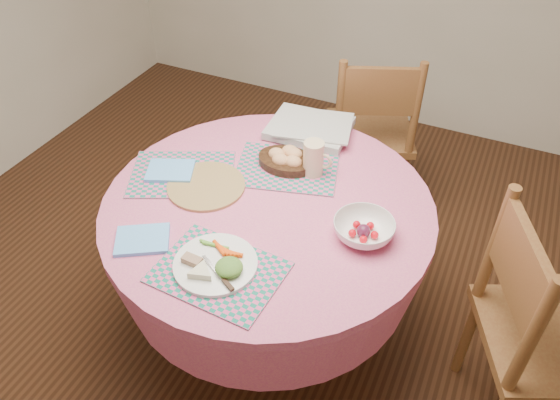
{
  "coord_description": "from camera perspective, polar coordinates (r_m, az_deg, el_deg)",
  "views": [
    {
      "loc": [
        0.69,
        -1.37,
        2.07
      ],
      "look_at": [
        0.05,
        0.0,
        0.78
      ],
      "focal_mm": 35.0,
      "sensor_mm": 36.0,
      "label": 1
    }
  ],
  "objects": [
    {
      "name": "ground",
      "position": [
        2.58,
        -1.04,
        -13.0
      ],
      "size": [
        4.0,
        4.0,
        0.0
      ],
      "primitive_type": "plane",
      "color": "#331C0F",
      "rests_on": "ground"
    },
    {
      "name": "dining_table",
      "position": [
        2.16,
        -1.21,
        -4.18
      ],
      "size": [
        1.24,
        1.24,
        0.75
      ],
      "color": "#DC6688",
      "rests_on": "ground"
    },
    {
      "name": "chair_right",
      "position": [
        2.1,
        25.12,
        -12.34
      ],
      "size": [
        0.59,
        0.6,
        1.0
      ],
      "rotation": [
        0.0,
        0.0,
        1.98
      ],
      "color": "brown",
      "rests_on": "ground"
    },
    {
      "name": "chair_back",
      "position": [
        2.91,
        9.46,
        7.13
      ],
      "size": [
        0.57,
        0.56,
        0.96
      ],
      "rotation": [
        0.0,
        0.0,
        3.53
      ],
      "color": "brown",
      "rests_on": "ground"
    },
    {
      "name": "placemat_front",
      "position": [
        1.78,
        -6.43,
        -7.5
      ],
      "size": [
        0.42,
        0.32,
        0.01
      ],
      "primitive_type": "cube",
      "rotation": [
        0.0,
        0.0,
        -0.06
      ],
      "color": "#157662",
      "rests_on": "dining_table"
    },
    {
      "name": "placemat_left",
      "position": [
        2.19,
        -10.17,
        2.69
      ],
      "size": [
        0.49,
        0.44,
        0.01
      ],
      "primitive_type": "cube",
      "rotation": [
        0.0,
        0.0,
        0.43
      ],
      "color": "#157662",
      "rests_on": "dining_table"
    },
    {
      "name": "placemat_back",
      "position": [
        2.18,
        0.75,
        3.37
      ],
      "size": [
        0.47,
        0.4,
        0.01
      ],
      "primitive_type": "cube",
      "rotation": [
        0.0,
        0.0,
        0.27
      ],
      "color": "#157662",
      "rests_on": "dining_table"
    },
    {
      "name": "wicker_trivet",
      "position": [
        2.11,
        -7.72,
        1.48
      ],
      "size": [
        0.3,
        0.3,
        0.01
      ],
      "primitive_type": "cylinder",
      "color": "olive",
      "rests_on": "dining_table"
    },
    {
      "name": "napkin_near",
      "position": [
        1.93,
        -14.18,
        -4.04
      ],
      "size": [
        0.23,
        0.21,
        0.01
      ],
      "primitive_type": "cube",
      "rotation": [
        0.0,
        0.0,
        0.54
      ],
      "color": "#62AEFE",
      "rests_on": "dining_table"
    },
    {
      "name": "napkin_far",
      "position": [
        2.19,
        -11.39,
        3.02
      ],
      "size": [
        0.22,
        0.2,
        0.01
      ],
      "primitive_type": "cube",
      "rotation": [
        0.0,
        0.0,
        0.4
      ],
      "color": "#62AEFE",
      "rests_on": "placemat_left"
    },
    {
      "name": "dinner_plate",
      "position": [
        1.78,
        -6.68,
        -6.67
      ],
      "size": [
        0.28,
        0.28,
        0.05
      ],
      "rotation": [
        0.0,
        0.0,
        -0.06
      ],
      "color": "white",
      "rests_on": "placemat_front"
    },
    {
      "name": "bread_bowl",
      "position": [
        2.18,
        0.67,
        4.36
      ],
      "size": [
        0.23,
        0.23,
        0.08
      ],
      "color": "black",
      "rests_on": "placemat_back"
    },
    {
      "name": "latte_mug",
      "position": [
        2.11,
        3.58,
        4.37
      ],
      "size": [
        0.12,
        0.08,
        0.14
      ],
      "color": "beige",
      "rests_on": "placemat_back"
    },
    {
      "name": "fruit_bowl",
      "position": [
        1.89,
        8.74,
        -3.07
      ],
      "size": [
        0.21,
        0.21,
        0.07
      ],
      "rotation": [
        0.0,
        0.0,
        0.01
      ],
      "color": "white",
      "rests_on": "dining_table"
    },
    {
      "name": "newspaper_stack",
      "position": [
        2.39,
        3.18,
        7.58
      ],
      "size": [
        0.38,
        0.31,
        0.04
      ],
      "rotation": [
        0.0,
        0.0,
        0.06
      ],
      "color": "silver",
      "rests_on": "dining_table"
    }
  ]
}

